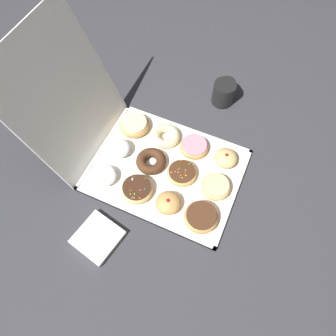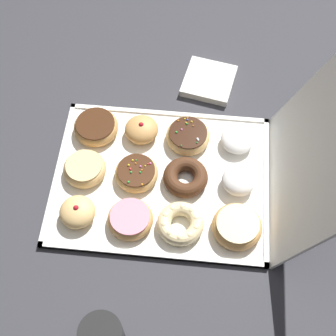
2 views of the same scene
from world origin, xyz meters
The scene contains 16 objects.
ground_plane centered at (0.00, 0.00, 0.00)m, with size 3.00×3.00×0.00m, color #333338.
donut_box centered at (0.00, 0.00, 0.01)m, with size 0.42×0.55×0.01m.
box_lid_open centered at (0.00, 0.36, 0.24)m, with size 0.42×0.50×0.01m, color white.
chocolate_frosted_donut_0 centered at (-0.13, -0.19, 0.03)m, with size 0.12×0.12×0.04m.
glazed_ring_donut_1 centered at (0.00, -0.20, 0.03)m, with size 0.11×0.11×0.04m.
jelly_filled_donut_2 centered at (0.12, -0.19, 0.03)m, with size 0.09×0.09×0.05m.
jelly_filled_donut_3 centered at (-0.13, -0.07, 0.03)m, with size 0.09×0.09×0.05m.
sprinkle_donut_4 centered at (0.00, -0.06, 0.03)m, with size 0.11×0.11×0.04m.
pink_frosted_donut_5 centered at (0.13, -0.06, 0.03)m, with size 0.11×0.11×0.03m.
sprinkle_donut_6 centered at (-0.12, 0.06, 0.03)m, with size 0.12×0.12×0.04m.
chocolate_cake_ring_donut_7 centered at (0.00, 0.06, 0.03)m, with size 0.11×0.11×0.04m.
cruller_donut_8 centered at (0.13, 0.06, 0.03)m, with size 0.11×0.11×0.04m.
powdered_filled_donut_9 centered at (-0.12, 0.19, 0.03)m, with size 0.09×0.09×0.04m.
powdered_filled_donut_10 centered at (0.00, 0.19, 0.03)m, with size 0.08×0.08×0.05m.
glazed_ring_donut_11 centered at (0.12, 0.19, 0.03)m, with size 0.12×0.12×0.04m.
napkin_stack centered at (-0.33, 0.10, 0.01)m, with size 0.14×0.14×0.02m, color white.
Camera 2 is at (0.60, 0.08, 1.12)m, focal length 52.90 mm.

